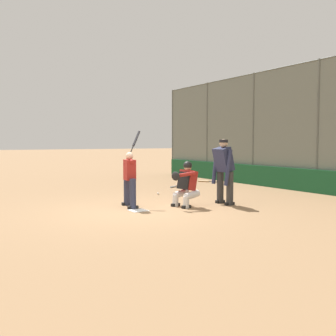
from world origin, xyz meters
TOP-DOWN VIEW (x-y plane):
  - ground_plane at (0.00, 0.00)m, footprint 160.00×160.00m
  - home_plate_marker at (0.00, 0.00)m, footprint 0.43×0.43m
  - backstop_fence at (0.00, -6.89)m, footprint 19.00×0.08m
  - padding_wall at (0.00, -6.79)m, footprint 18.54×0.18m
  - batter_at_plate at (0.63, -0.07)m, footprint 0.88×0.77m
  - catcher_behind_plate at (-0.09, -1.39)m, footprint 0.69×0.80m
  - umpire_home at (-0.29, -2.54)m, footprint 0.75×0.45m
  - spare_bat_by_padding at (3.90, -3.53)m, footprint 0.43×0.74m
  - spare_bat_third_base_side at (4.88, -5.72)m, footprint 0.81×0.45m
  - baseball_loose at (2.38, -1.94)m, footprint 0.07×0.07m

SIDE VIEW (x-z plane):
  - ground_plane at x=0.00m, z-range 0.00..0.00m
  - home_plate_marker at x=0.00m, z-range 0.00..0.01m
  - spare_bat_by_padding at x=3.90m, z-range 0.00..0.07m
  - spare_bat_third_base_side at x=4.88m, z-range 0.00..0.07m
  - baseball_loose at x=2.38m, z-range 0.00..0.07m
  - padding_wall at x=0.00m, z-range 0.00..0.81m
  - catcher_behind_plate at x=-0.09m, z-range 0.02..1.26m
  - batter_at_plate at x=0.63m, z-range -0.23..1.84m
  - umpire_home at x=-0.29m, z-range 0.07..1.91m
  - backstop_fence at x=0.00m, z-range 0.09..4.66m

